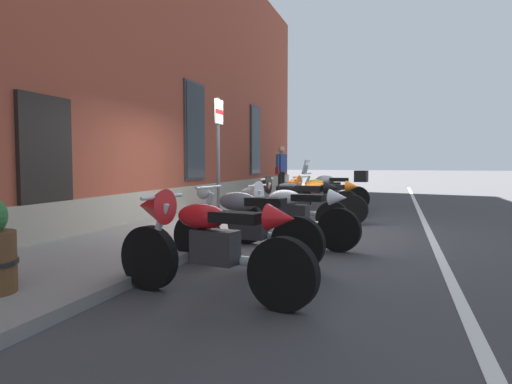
{
  "coord_description": "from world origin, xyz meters",
  "views": [
    {
      "loc": [
        -8.58,
        -2.61,
        1.31
      ],
      "look_at": [
        -0.1,
        -0.08,
        0.74
      ],
      "focal_mm": 33.17,
      "sensor_mm": 36.0,
      "label": 1
    }
  ],
  "objects": [
    {
      "name": "pedestrian_blue_top",
      "position": [
        6.96,
        1.14,
        1.09
      ],
      "size": [
        0.65,
        0.3,
        1.71
      ],
      "color": "black",
      "rests_on": "sidewalk"
    },
    {
      "name": "motorcycle_grey_naked",
      "position": [
        -2.99,
        -0.78,
        0.49
      ],
      "size": [
        0.62,
        2.06,
        1.0
      ],
      "color": "black",
      "rests_on": "ground_plane"
    },
    {
      "name": "motorcycle_white_sport",
      "position": [
        -1.56,
        -0.99,
        0.55
      ],
      "size": [
        0.69,
        2.15,
        1.01
      ],
      "color": "black",
      "rests_on": "ground_plane"
    },
    {
      "name": "motorcycle_black_sport",
      "position": [
        -0.02,
        -0.71,
        0.58
      ],
      "size": [
        0.62,
        2.05,
        1.06
      ],
      "color": "black",
      "rests_on": "ground_plane"
    },
    {
      "name": "parking_sign",
      "position": [
        -0.43,
        0.54,
        1.65
      ],
      "size": [
        0.36,
        0.07,
        2.35
      ],
      "color": "#4C4C51",
      "rests_on": "sidewalk"
    },
    {
      "name": "motorcycle_red_sport",
      "position": [
        -4.45,
        -0.86,
        0.57
      ],
      "size": [
        0.71,
        2.14,
        1.04
      ],
      "color": "black",
      "rests_on": "ground_plane"
    },
    {
      "name": "brick_pub_facade",
      "position": [
        0.0,
        5.14,
        3.87
      ],
      "size": [
        27.21,
        5.5,
        7.75
      ],
      "color": "brown",
      "rests_on": "ground_plane"
    },
    {
      "name": "sidewalk",
      "position": [
        0.0,
        1.22,
        0.06
      ],
      "size": [
        33.21,
        2.44,
        0.12
      ],
      "primitive_type": "cube",
      "color": "slate",
      "rests_on": "ground_plane"
    },
    {
      "name": "lane_stripe",
      "position": [
        0.0,
        -3.2,
        0.0
      ],
      "size": [
        33.21,
        0.12,
        0.01
      ],
      "primitive_type": "cube",
      "color": "silver",
      "rests_on": "ground_plane"
    },
    {
      "name": "motorcycle_silver_touring",
      "position": [
        4.27,
        -0.95,
        0.57
      ],
      "size": [
        0.65,
        2.21,
        1.37
      ],
      "color": "black",
      "rests_on": "ground_plane"
    },
    {
      "name": "motorcycle_yellow_naked",
      "position": [
        2.84,
        -0.79,
        0.48
      ],
      "size": [
        0.95,
        2.02,
        0.96
      ],
      "color": "black",
      "rests_on": "ground_plane"
    },
    {
      "name": "ground_plane",
      "position": [
        0.0,
        0.0,
        0.0
      ],
      "size": [
        140.0,
        140.0,
        0.0
      ],
      "primitive_type": "plane",
      "color": "#38383A"
    },
    {
      "name": "motorcycle_orange_sport",
      "position": [
        1.41,
        -0.98,
        0.56
      ],
      "size": [
        0.62,
        2.01,
        1.02
      ],
      "color": "black",
      "rests_on": "ground_plane"
    }
  ]
}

